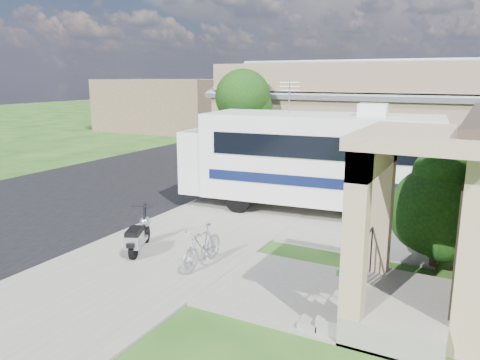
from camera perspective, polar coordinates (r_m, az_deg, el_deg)
The scene contains 18 objects.
ground at distance 11.64m, azimuth -3.63°, elevation -8.89°, with size 120.00×120.00×0.00m, color #173D10.
street_slab at distance 23.70m, azimuth -6.49°, elevation 2.16°, with size 9.00×80.00×0.02m, color black.
sidewalk_slab at distance 20.78m, azimuth 8.49°, elevation 0.69°, with size 4.00×80.00×0.06m, color slate.
driveway_slab at distance 14.96m, azimuth 10.44°, elevation -4.08°, with size 7.00×6.00×0.05m, color slate.
walk_slab at distance 9.63m, azimuth 8.95°, elevation -13.66°, with size 4.00×3.00×0.05m, color slate.
warehouse at distance 23.98m, azimuth 14.12°, elevation 6.76°, with size 12.50×8.40×5.04m.
distant_bldg_far at distance 38.67m, azimuth -8.21°, elevation 9.09°, with size 10.00×8.00×4.00m, color brown.
distant_bldg_near at distance 47.99m, azimuth 2.34°, elevation 9.37°, with size 8.00×7.00×3.20m, color #766549.
street_tree_a at distance 20.57m, azimuth 0.68°, elevation 9.76°, with size 2.44×2.40×4.58m.
street_tree_b at distance 29.80m, azimuth 9.67°, elevation 10.73°, with size 2.44×2.40×4.73m.
street_tree_c at distance 38.45m, azimuth 13.98°, elevation 10.48°, with size 2.44×2.40×4.42m.
motorhome at distance 14.90m, azimuth 8.51°, elevation 2.74°, with size 8.17×3.34×4.07m.
shrub at distance 11.31m, azimuth 23.35°, elevation -3.04°, with size 2.25×2.15×2.76m.
scooter at distance 11.65m, azimuth -12.31°, elevation -6.69°, with size 0.88×1.51×1.04m.
bicycle at distance 10.65m, azimuth -4.61°, elevation -8.32°, with size 0.44×1.54×0.93m, color #A9A9B1.
pickup_truck at distance 24.85m, azimuth 0.27°, elevation 4.52°, with size 2.59×5.63×1.56m, color silver.
van at distance 32.37m, azimuth 5.44°, elevation 6.35°, with size 2.20×5.41×1.57m, color silver.
garden_hose at distance 10.37m, azimuth 12.68°, elevation -11.47°, with size 0.37×0.37×0.17m, color #156917.
Camera 1 is at (5.71, -9.22, 4.25)m, focal length 35.00 mm.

